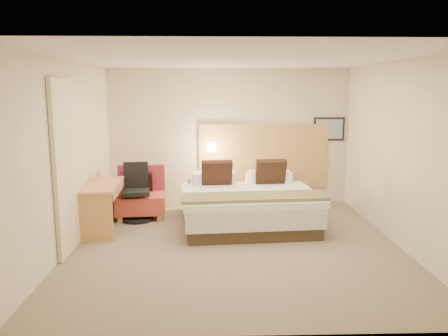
{
  "coord_description": "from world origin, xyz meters",
  "views": [
    {
      "loc": [
        -0.35,
        -6.23,
        2.26
      ],
      "look_at": [
        -0.16,
        0.42,
        1.08
      ],
      "focal_mm": 35.0,
      "sensor_mm": 36.0,
      "label": 1
    }
  ],
  "objects_px": {
    "desk": "(103,194)",
    "desk_chair": "(137,197)",
    "lounge_chair": "(141,197)",
    "side_table": "(194,200)",
    "bed": "(246,204)"
  },
  "relations": [
    {
      "from": "bed",
      "to": "side_table",
      "type": "distance_m",
      "value": 1.08
    },
    {
      "from": "bed",
      "to": "lounge_chair",
      "type": "height_order",
      "value": "bed"
    },
    {
      "from": "lounge_chair",
      "to": "bed",
      "type": "bearing_deg",
      "value": -15.09
    },
    {
      "from": "lounge_chair",
      "to": "side_table",
      "type": "bearing_deg",
      "value": 3.9
    },
    {
      "from": "desk",
      "to": "desk_chair",
      "type": "height_order",
      "value": "desk_chair"
    },
    {
      "from": "bed",
      "to": "side_table",
      "type": "xyz_separation_m",
      "value": [
        -0.91,
        0.57,
        -0.08
      ]
    },
    {
      "from": "bed",
      "to": "desk",
      "type": "height_order",
      "value": "bed"
    },
    {
      "from": "bed",
      "to": "desk_chair",
      "type": "height_order",
      "value": "bed"
    },
    {
      "from": "side_table",
      "to": "desk",
      "type": "relative_size",
      "value": 0.38
    },
    {
      "from": "side_table",
      "to": "desk_chair",
      "type": "bearing_deg",
      "value": -163.97
    },
    {
      "from": "bed",
      "to": "lounge_chair",
      "type": "relative_size",
      "value": 2.57
    },
    {
      "from": "lounge_chair",
      "to": "side_table",
      "type": "height_order",
      "value": "lounge_chair"
    },
    {
      "from": "desk",
      "to": "desk_chair",
      "type": "bearing_deg",
      "value": 53.35
    },
    {
      "from": "side_table",
      "to": "desk_chair",
      "type": "distance_m",
      "value": 1.06
    },
    {
      "from": "lounge_chair",
      "to": "desk",
      "type": "height_order",
      "value": "lounge_chair"
    }
  ]
}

